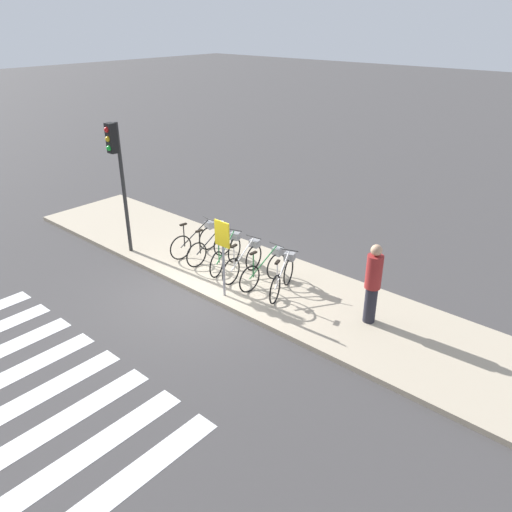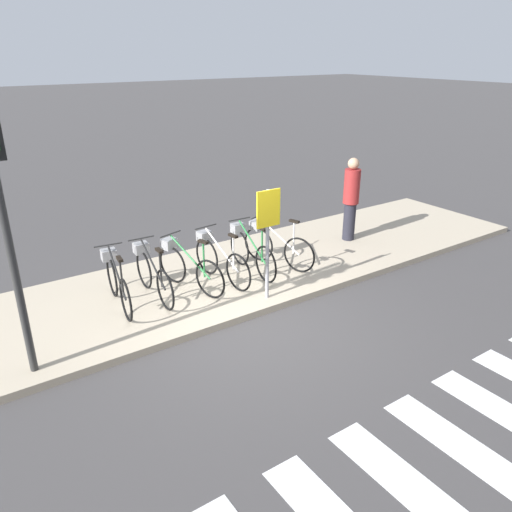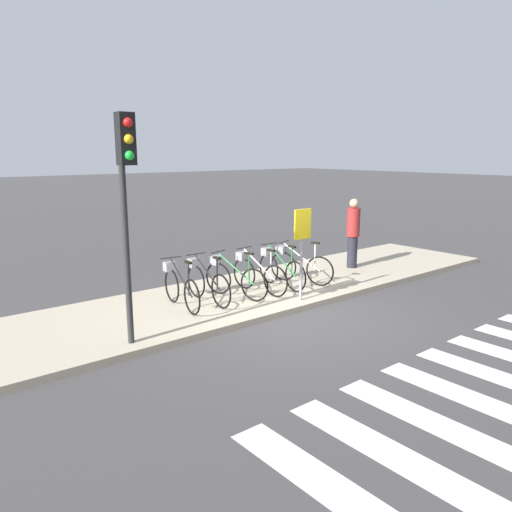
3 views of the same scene
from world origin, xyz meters
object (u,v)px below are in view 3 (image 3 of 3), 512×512
object	(u,v)px
traffic_light	(126,182)
parked_bicycle_5	(298,264)
parked_bicycle_1	(206,281)
parked_bicycle_0	(179,285)
pedestrian	(353,231)
parked_bicycle_2	(232,276)
parked_bicycle_3	(256,272)
parked_bicycle_4	(279,267)
sign_post	(302,239)

from	to	relation	value
traffic_light	parked_bicycle_5	bearing A→B (deg)	13.45
parked_bicycle_1	parked_bicycle_5	distance (m)	2.49
parked_bicycle_0	parked_bicycle_5	xyz separation A→B (m)	(3.09, -0.12, 0.00)
parked_bicycle_0	pedestrian	distance (m)	5.30
parked_bicycle_2	parked_bicycle_3	world-z (taller)	same
parked_bicycle_0	parked_bicycle_2	xyz separation A→B (m)	(1.22, -0.09, 0.00)
parked_bicycle_5	parked_bicycle_4	bearing A→B (deg)	177.77
parked_bicycle_5	pedestrian	world-z (taller)	pedestrian
parked_bicycle_1	traffic_light	size ratio (longest dim) A/B	0.46
parked_bicycle_3	pedestrian	distance (m)	3.47
parked_bicycle_1	parked_bicycle_4	world-z (taller)	same
parked_bicycle_0	parked_bicycle_1	distance (m)	0.60
parked_bicycle_2	parked_bicycle_4	world-z (taller)	same
pedestrian	sign_post	world-z (taller)	sign_post
pedestrian	sign_post	xyz separation A→B (m)	(-3.12, -1.28, 0.33)
parked_bicycle_2	traffic_light	world-z (taller)	traffic_light
parked_bicycle_2	sign_post	xyz separation A→B (m)	(0.94, -1.09, 0.84)
parked_bicycle_3	parked_bicycle_4	distance (m)	0.68
parked_bicycle_4	pedestrian	bearing A→B (deg)	4.00
parked_bicycle_3	sign_post	distance (m)	1.40
parked_bicycle_2	pedestrian	xyz separation A→B (m)	(4.06, 0.19, 0.52)
parked_bicycle_2	parked_bicycle_5	bearing A→B (deg)	-0.86
parked_bicycle_3	parked_bicycle_2	bearing A→B (deg)	177.97
parked_bicycle_0	parked_bicycle_4	size ratio (longest dim) A/B	1.00
traffic_light	parked_bicycle_0	bearing A→B (deg)	38.12
parked_bicycle_4	sign_post	bearing A→B (deg)	-108.64
pedestrian	parked_bicycle_0	bearing A→B (deg)	-178.95
parked_bicycle_2	parked_bicycle_4	xyz separation A→B (m)	(1.31, -0.01, 0.00)
parked_bicycle_3	sign_post	world-z (taller)	sign_post
parked_bicycle_1	parked_bicycle_5	bearing A→B (deg)	-2.28
parked_bicycle_1	parked_bicycle_4	size ratio (longest dim) A/B	1.00
parked_bicycle_3	parked_bicycle_5	bearing A→B (deg)	-0.27
parked_bicycle_2	traffic_light	distance (m)	3.68
parked_bicycle_4	parked_bicycle_5	xyz separation A→B (m)	(0.56, -0.02, 0.00)
parked_bicycle_4	parked_bicycle_1	bearing A→B (deg)	177.70
parked_bicycle_0	traffic_light	bearing A→B (deg)	-141.88
parked_bicycle_4	pedestrian	world-z (taller)	pedestrian
parked_bicycle_4	parked_bicycle_5	world-z (taller)	same
traffic_light	sign_post	size ratio (longest dim) A/B	1.89
pedestrian	sign_post	distance (m)	3.38
parked_bicycle_0	sign_post	xyz separation A→B (m)	(2.16, -1.18, 0.84)
parked_bicycle_5	traffic_light	xyz separation A→B (m)	(-4.65, -1.11, 2.11)
traffic_light	sign_post	xyz separation A→B (m)	(3.73, 0.05, -1.27)
parked_bicycle_2	pedestrian	bearing A→B (deg)	2.62
parked_bicycle_0	traffic_light	xyz separation A→B (m)	(-1.57, -1.23, 2.11)
parked_bicycle_4	traffic_light	world-z (taller)	traffic_light
parked_bicycle_4	pedestrian	distance (m)	2.80
parked_bicycle_5	traffic_light	world-z (taller)	traffic_light
parked_bicycle_2	parked_bicycle_5	xyz separation A→B (m)	(1.87, -0.03, 0.00)
parked_bicycle_4	sign_post	size ratio (longest dim) A/B	0.87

